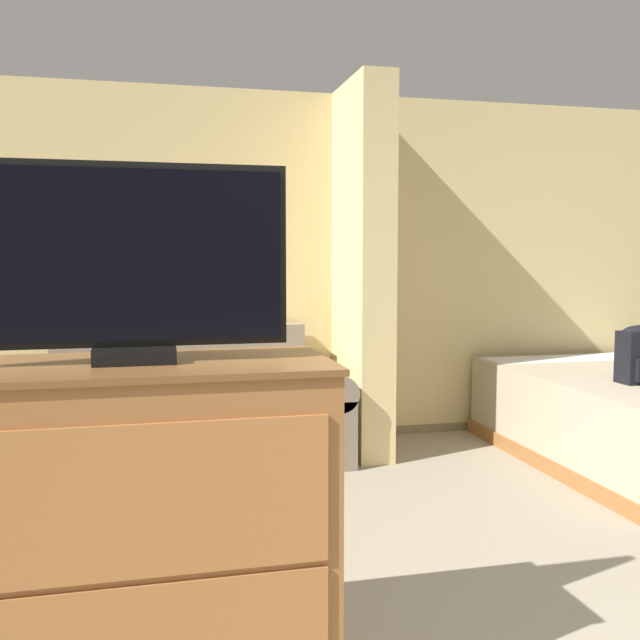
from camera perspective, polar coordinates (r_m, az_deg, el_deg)
wall_back at (r=5.55m, az=4.09°, el=4.06°), size 7.77×0.16×2.60m
wall_partition_pillar at (r=5.05m, az=3.41°, el=4.02°), size 0.24×0.80×2.60m
couch at (r=4.93m, az=-10.83°, el=-7.40°), size 2.20×0.84×0.91m
coffee_table at (r=3.97m, az=-11.58°, el=-9.79°), size 0.78×0.43×0.44m
tv_dresser at (r=2.34m, az=-14.27°, el=-16.48°), size 1.18×0.55×1.08m
tv at (r=2.18m, az=-14.75°, el=4.45°), size 0.92×0.16×0.59m
bed at (r=5.30m, az=23.87°, el=-7.21°), size 1.44×2.17×0.60m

